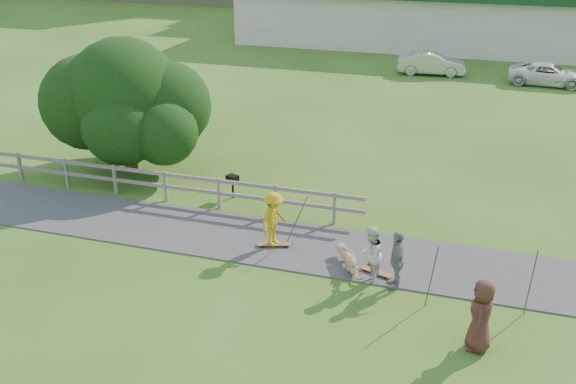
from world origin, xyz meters
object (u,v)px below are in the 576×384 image
object	(u,v)px
spectator_c	(481,315)
tree	(127,118)
spectator_a	(371,255)
car_silver	(432,64)
spectator_b	(397,259)
skater_fallen	(350,259)
skater_rider	(274,222)
car_white	(549,74)
bbq	(233,187)

from	to	relation	value
spectator_c	tree	xyz separation A→B (m)	(-13.39, 7.62, 1.15)
spectator_a	car_silver	distance (m)	24.62
spectator_b	tree	distance (m)	12.53
spectator_a	skater_fallen	bearing A→B (deg)	-116.58
skater_rider	skater_fallen	bearing A→B (deg)	-87.68
skater_rider	spectator_c	xyz separation A→B (m)	(6.03, -3.20, 0.06)
spectator_b	car_silver	world-z (taller)	spectator_b
car_silver	car_white	world-z (taller)	car_silver
bbq	skater_rider	bearing A→B (deg)	-31.90
spectator_a	car_white	distance (m)	24.75
spectator_b	spectator_c	bearing A→B (deg)	30.30
spectator_c	tree	size ratio (longest dim) A/B	0.26
bbq	spectator_c	bearing A→B (deg)	-17.92
car_white	tree	xyz separation A→B (m)	(-16.33, -18.59, 1.44)
spectator_a	spectator_c	distance (m)	3.65
car_silver	spectator_c	bearing A→B (deg)	-178.20
spectator_c	car_white	size ratio (longest dim) A/B	0.41
spectator_a	car_silver	size ratio (longest dim) A/B	0.40
skater_rider	car_white	bearing A→B (deg)	-5.75
spectator_a	tree	xyz separation A→B (m)	(-10.46, 5.45, 1.24)
skater_rider	tree	world-z (taller)	tree
skater_fallen	bbq	size ratio (longest dim) A/B	1.94
skater_fallen	tree	size ratio (longest dim) A/B	0.24
spectator_b	skater_rider	bearing A→B (deg)	-122.80
spectator_c	bbq	world-z (taller)	spectator_c
skater_fallen	spectator_a	bearing A→B (deg)	-64.81
spectator_b	car_silver	distance (m)	24.73
skater_fallen	spectator_a	world-z (taller)	spectator_a
spectator_b	spectator_a	bearing A→B (deg)	-112.91
spectator_b	car_silver	size ratio (longest dim) A/B	0.41
spectator_c	car_white	world-z (taller)	spectator_c
car_silver	skater_rider	bearing A→B (deg)	168.31
spectator_a	car_white	size ratio (longest dim) A/B	0.37
car_white	spectator_a	bearing A→B (deg)	169.88
car_white	bbq	size ratio (longest dim) A/B	5.21
spectator_c	tree	bearing A→B (deg)	-117.11
bbq	skater_fallen	bearing A→B (deg)	-17.72
skater_rider	tree	distance (m)	8.67
skater_fallen	tree	xyz separation A→B (m)	(-9.80, 4.99, 1.75)
spectator_b	tree	world-z (taller)	tree
car_silver	bbq	xyz separation A→B (m)	(-4.81, -20.58, -0.24)
car_silver	car_white	xyz separation A→B (m)	(6.67, -0.56, -0.05)
spectator_c	bbq	bearing A→B (deg)	-123.40
skater_rider	car_silver	world-z (taller)	skater_rider
skater_rider	car_white	size ratio (longest dim) A/B	0.38
spectator_a	car_silver	world-z (taller)	spectator_a
spectator_b	bbq	distance (m)	7.56
spectator_c	bbq	size ratio (longest dim) A/B	2.13
spectator_a	tree	distance (m)	11.86
tree	bbq	bearing A→B (deg)	-16.40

